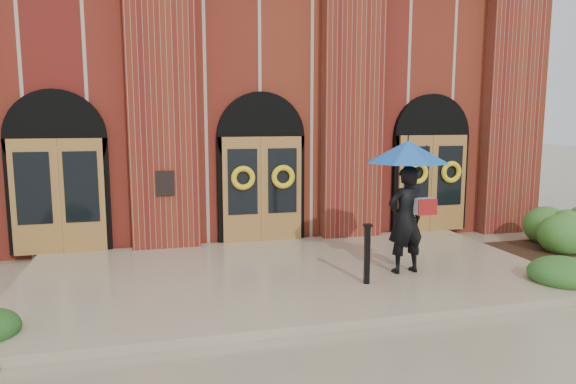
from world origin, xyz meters
name	(u,v)px	position (x,y,z in m)	size (l,w,h in m)	color
ground	(292,280)	(0.00, 0.00, 0.00)	(90.00, 90.00, 0.00)	gray
landing	(290,274)	(0.00, 0.15, 0.07)	(10.00, 5.30, 0.15)	gray
church_building	(226,106)	(0.00, 8.78, 3.50)	(16.20, 12.53, 7.00)	maroon
man_with_umbrella	(407,181)	(2.10, -0.49, 1.91)	(1.73, 1.73, 2.51)	black
metal_post	(367,253)	(1.13, -0.95, 0.72)	(0.17, 0.17, 1.08)	black
hedge_wall_right	(564,230)	(6.93, 0.79, 0.44)	(3.40, 1.36, 0.87)	#305F21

